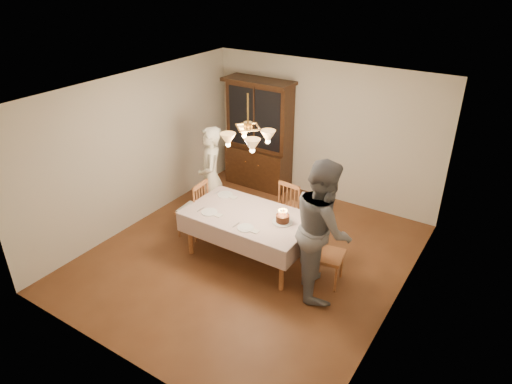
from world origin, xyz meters
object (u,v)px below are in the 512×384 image
Objects in this scene: china_hutch at (259,136)px; elderly_woman at (211,177)px; dining_table at (249,219)px; chair_far_side at (294,210)px; birthday_cake at (283,219)px.

china_hutch is 1.23× the size of elderly_woman.
elderly_woman is (0.14, -1.73, -0.16)m from china_hutch.
dining_table is 1.90× the size of chair_far_side.
dining_table is 0.56m from birthday_cake.
china_hutch is at bearing 129.38° from birthday_cake.
dining_table is at bearing -171.64° from birthday_cake.
dining_table is 0.88× the size of china_hutch.
chair_far_side reaches higher than birthday_cake.
dining_table is 1.25m from elderly_woman.
elderly_woman is (-1.37, -0.46, 0.44)m from chair_far_side.
chair_far_side is (0.25, 0.98, -0.24)m from dining_table.
birthday_cake is (1.65, -0.45, -0.07)m from elderly_woman.
elderly_woman is at bearing 164.80° from birthday_cake.
chair_far_side is at bearing 75.46° from dining_table.
elderly_woman reaches higher than chair_far_side.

